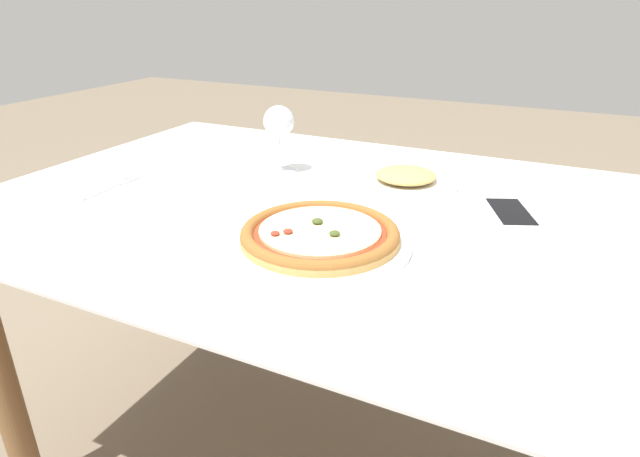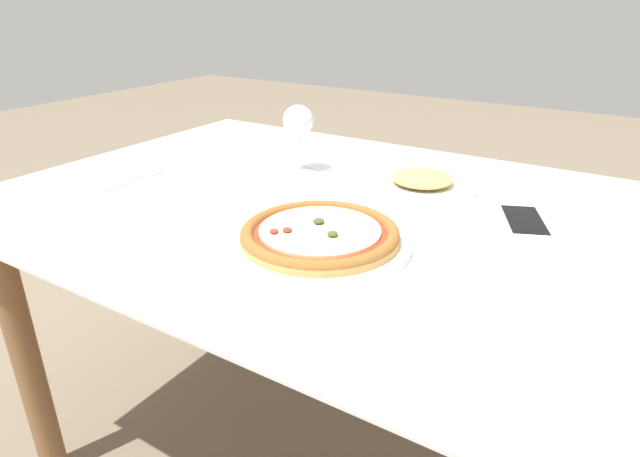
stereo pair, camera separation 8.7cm
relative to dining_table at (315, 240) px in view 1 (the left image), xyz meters
The scene contains 6 objects.
dining_table is the anchor object (origin of this frame).
pizza_plate 0.22m from the dining_table, 61.52° to the right, with size 0.30×0.30×0.04m.
fork 0.45m from the dining_table, 165.94° to the right, with size 0.03×0.17×0.00m.
wine_glass_far_left 0.28m from the dining_table, 138.75° to the left, with size 0.07×0.07×0.15m.
cell_phone 0.38m from the dining_table, 14.57° to the left, with size 0.12×0.16×0.01m.
side_plate 0.24m from the dining_table, 54.20° to the left, with size 0.22×0.22×0.04m.
Camera 1 is at (0.44, -0.88, 1.08)m, focal length 30.00 mm.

